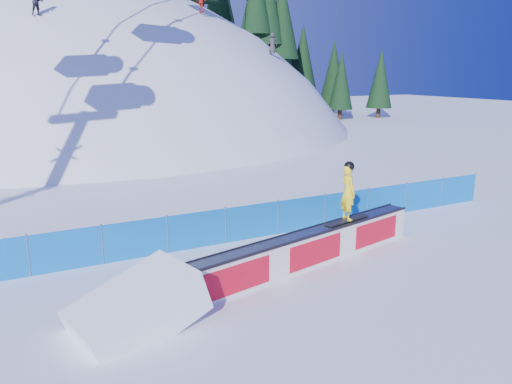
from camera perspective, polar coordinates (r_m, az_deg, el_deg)
ground at (r=13.66m, az=8.43°, el=-10.73°), size 160.00×160.00×0.00m
snow_hill at (r=57.57m, az=-18.09°, el=-11.20°), size 64.00×64.00×64.00m
treeline at (r=59.94m, az=3.62°, el=17.46°), size 23.82×11.22×21.60m
safety_fence at (r=17.03m, az=-0.41°, el=-3.40°), size 22.05×0.05×1.30m
rail_box at (r=14.81m, az=6.05°, el=-6.47°), size 8.79×2.56×1.06m
snow_ramp at (r=11.97m, az=-13.32°, el=-14.68°), size 3.24×2.42×1.82m
snowboarder at (r=15.61m, az=10.47°, el=0.03°), size 1.82×0.71×1.87m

